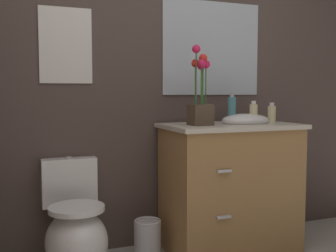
{
  "coord_description": "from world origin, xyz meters",
  "views": [
    {
      "loc": [
        -1.01,
        -1.19,
        1.12
      ],
      "look_at": [
        -0.04,
        1.29,
        0.9
      ],
      "focal_mm": 44.24,
      "sensor_mm": 36.0,
      "label": 1
    }
  ],
  "objects_px": {
    "soap_bottle": "(272,114)",
    "toilet": "(75,233)",
    "wall_poster": "(66,45)",
    "wall_mirror": "(212,48)",
    "lotion_bottle": "(253,113)",
    "hand_wash_bottle": "(232,109)",
    "flower_vase": "(200,99)",
    "vanity_cabinet": "(230,185)",
    "trash_bin": "(148,240)"
  },
  "relations": [
    {
      "from": "trash_bin",
      "to": "wall_mirror",
      "type": "distance_m",
      "value": 1.47
    },
    {
      "from": "wall_poster",
      "to": "wall_mirror",
      "type": "xyz_separation_m",
      "value": [
        1.09,
        0.0,
        0.02
      ]
    },
    {
      "from": "vanity_cabinet",
      "to": "soap_bottle",
      "type": "relative_size",
      "value": 7.39
    },
    {
      "from": "lotion_bottle",
      "to": "soap_bottle",
      "type": "bearing_deg",
      "value": 14.14
    },
    {
      "from": "lotion_bottle",
      "to": "hand_wash_bottle",
      "type": "relative_size",
      "value": 0.76
    },
    {
      "from": "toilet",
      "to": "vanity_cabinet",
      "type": "xyz_separation_m",
      "value": [
        1.09,
        -0.03,
        0.22
      ]
    },
    {
      "from": "flower_vase",
      "to": "toilet",
      "type": "bearing_deg",
      "value": 175.56
    },
    {
      "from": "flower_vase",
      "to": "wall_poster",
      "type": "xyz_separation_m",
      "value": [
        -0.83,
        0.33,
        0.36
      ]
    },
    {
      "from": "toilet",
      "to": "vanity_cabinet",
      "type": "relative_size",
      "value": 0.64
    },
    {
      "from": "wall_mirror",
      "to": "hand_wash_bottle",
      "type": "bearing_deg",
      "value": -74.84
    },
    {
      "from": "toilet",
      "to": "flower_vase",
      "type": "bearing_deg",
      "value": -4.44
    },
    {
      "from": "vanity_cabinet",
      "to": "wall_poster",
      "type": "height_order",
      "value": "wall_poster"
    },
    {
      "from": "vanity_cabinet",
      "to": "wall_mirror",
      "type": "relative_size",
      "value": 1.35
    },
    {
      "from": "trash_bin",
      "to": "wall_mirror",
      "type": "bearing_deg",
      "value": 23.87
    },
    {
      "from": "flower_vase",
      "to": "trash_bin",
      "type": "bearing_deg",
      "value": 170.16
    },
    {
      "from": "flower_vase",
      "to": "trash_bin",
      "type": "xyz_separation_m",
      "value": [
        -0.36,
        0.06,
        -0.93
      ]
    },
    {
      "from": "flower_vase",
      "to": "soap_bottle",
      "type": "xyz_separation_m",
      "value": [
        0.6,
        0.05,
        -0.11
      ]
    },
    {
      "from": "toilet",
      "to": "wall_mirror",
      "type": "relative_size",
      "value": 0.86
    },
    {
      "from": "soap_bottle",
      "to": "lotion_bottle",
      "type": "bearing_deg",
      "value": -165.86
    },
    {
      "from": "hand_wash_bottle",
      "to": "wall_poster",
      "type": "height_order",
      "value": "wall_poster"
    },
    {
      "from": "flower_vase",
      "to": "wall_poster",
      "type": "bearing_deg",
      "value": 158.19
    },
    {
      "from": "soap_bottle",
      "to": "toilet",
      "type": "bearing_deg",
      "value": 179.29
    },
    {
      "from": "toilet",
      "to": "vanity_cabinet",
      "type": "bearing_deg",
      "value": -1.39
    },
    {
      "from": "flower_vase",
      "to": "wall_poster",
      "type": "relative_size",
      "value": 1.07
    },
    {
      "from": "lotion_bottle",
      "to": "trash_bin",
      "type": "distance_m",
      "value": 1.14
    },
    {
      "from": "toilet",
      "to": "hand_wash_bottle",
      "type": "relative_size",
      "value": 3.27
    },
    {
      "from": "hand_wash_bottle",
      "to": "trash_bin",
      "type": "height_order",
      "value": "hand_wash_bottle"
    },
    {
      "from": "toilet",
      "to": "wall_mirror",
      "type": "distance_m",
      "value": 1.64
    },
    {
      "from": "flower_vase",
      "to": "wall_poster",
      "type": "distance_m",
      "value": 0.96
    },
    {
      "from": "soap_bottle",
      "to": "wall_poster",
      "type": "distance_m",
      "value": 1.53
    },
    {
      "from": "toilet",
      "to": "lotion_bottle",
      "type": "distance_m",
      "value": 1.44
    },
    {
      "from": "flower_vase",
      "to": "wall_mirror",
      "type": "bearing_deg",
      "value": 52.37
    },
    {
      "from": "wall_poster",
      "to": "wall_mirror",
      "type": "distance_m",
      "value": 1.09
    },
    {
      "from": "lotion_bottle",
      "to": "wall_mirror",
      "type": "relative_size",
      "value": 0.2
    },
    {
      "from": "soap_bottle",
      "to": "wall_poster",
      "type": "xyz_separation_m",
      "value": [
        -1.43,
        0.29,
        0.46
      ]
    },
    {
      "from": "wall_poster",
      "to": "hand_wash_bottle",
      "type": "bearing_deg",
      "value": -10.37
    },
    {
      "from": "toilet",
      "to": "lotion_bottle",
      "type": "xyz_separation_m",
      "value": [
        1.25,
        -0.07,
        0.73
      ]
    },
    {
      "from": "hand_wash_bottle",
      "to": "wall_poster",
      "type": "xyz_separation_m",
      "value": [
        -1.14,
        0.21,
        0.43
      ]
    },
    {
      "from": "flower_vase",
      "to": "vanity_cabinet",
      "type": "bearing_deg",
      "value": 8.35
    },
    {
      "from": "soap_bottle",
      "to": "wall_poster",
      "type": "height_order",
      "value": "wall_poster"
    },
    {
      "from": "flower_vase",
      "to": "wall_mirror",
      "type": "xyz_separation_m",
      "value": [
        0.26,
        0.33,
        0.38
      ]
    },
    {
      "from": "toilet",
      "to": "hand_wash_bottle",
      "type": "bearing_deg",
      "value": 2.94
    },
    {
      "from": "soap_bottle",
      "to": "hand_wash_bottle",
      "type": "distance_m",
      "value": 0.3
    },
    {
      "from": "hand_wash_bottle",
      "to": "wall_mirror",
      "type": "bearing_deg",
      "value": 105.16
    },
    {
      "from": "flower_vase",
      "to": "lotion_bottle",
      "type": "height_order",
      "value": "flower_vase"
    },
    {
      "from": "soap_bottle",
      "to": "wall_mirror",
      "type": "height_order",
      "value": "wall_mirror"
    },
    {
      "from": "trash_bin",
      "to": "wall_mirror",
      "type": "xyz_separation_m",
      "value": [
        0.61,
        0.27,
        1.31
      ]
    },
    {
      "from": "toilet",
      "to": "soap_bottle",
      "type": "xyz_separation_m",
      "value": [
        1.43,
        -0.02,
        0.72
      ]
    },
    {
      "from": "lotion_bottle",
      "to": "hand_wash_bottle",
      "type": "xyz_separation_m",
      "value": [
        -0.1,
        0.12,
        0.03
      ]
    },
    {
      "from": "lotion_bottle",
      "to": "vanity_cabinet",
      "type": "bearing_deg",
      "value": 166.23
    }
  ]
}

